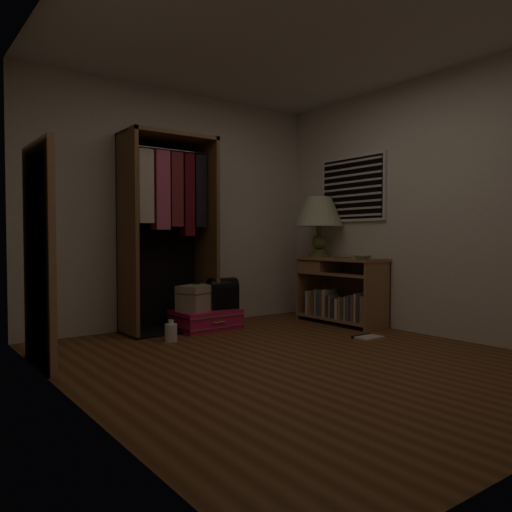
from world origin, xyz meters
The scene contains 13 objects.
ground centered at (0.00, 0.00, 0.00)m, with size 4.00×4.00×0.00m, color brown.
room_walls centered at (0.08, 0.04, 1.50)m, with size 3.52×4.02×2.60m.
console_bookshelf centered at (1.54, 1.04, 0.39)m, with size 0.42×1.12×0.75m.
open_wardrobe centered at (-0.20, 1.77, 1.23)m, with size 1.02×0.50×2.05m.
floor_mirror centered at (-1.70, 1.00, 0.85)m, with size 0.06×0.80×1.70m.
pink_suitcase centered at (0.11, 1.60, 0.11)m, with size 0.71×0.52×0.21m.
train_case centered at (0.00, 1.61, 0.35)m, with size 0.48×0.41×0.29m.
black_bag centered at (0.30, 1.56, 0.38)m, with size 0.34×0.25×0.34m.
table_lamp centered at (1.54, 1.36, 1.28)m, with size 0.69×0.69×0.72m.
brass_tray centered at (1.54, 0.96, 0.76)m, with size 0.27×0.27×0.01m.
ceramic_bowl centered at (1.49, 0.63, 0.77)m, with size 0.19×0.19×0.05m, color #A7C8AB.
white_jug centered at (-0.48, 1.24, 0.09)m, with size 0.15×0.15×0.21m.
floor_book centered at (1.12, 0.24, 0.01)m, with size 0.26×0.21×0.02m.
Camera 1 is at (-2.62, -3.00, 0.97)m, focal length 35.00 mm.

